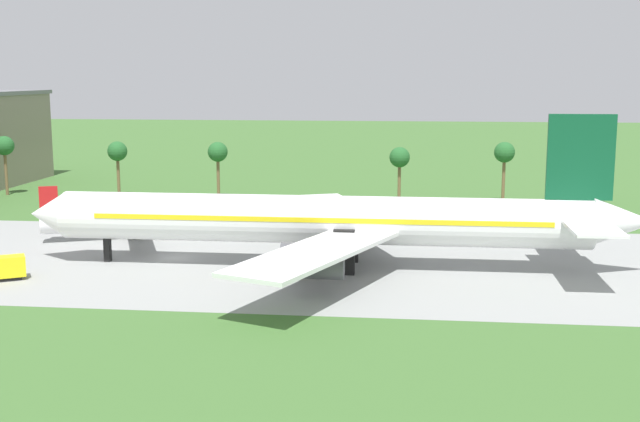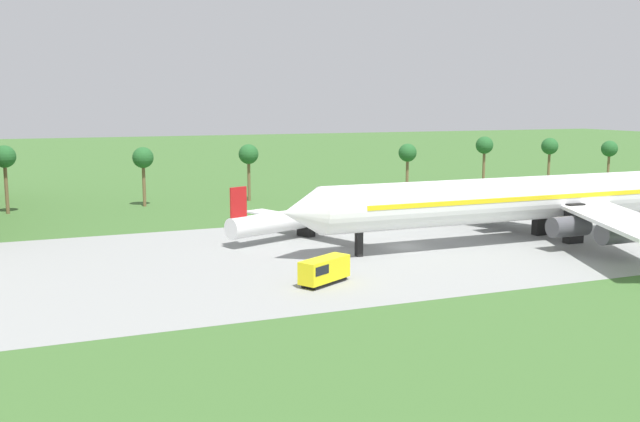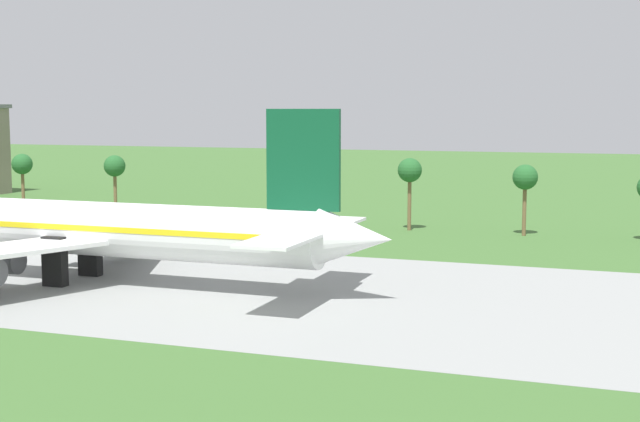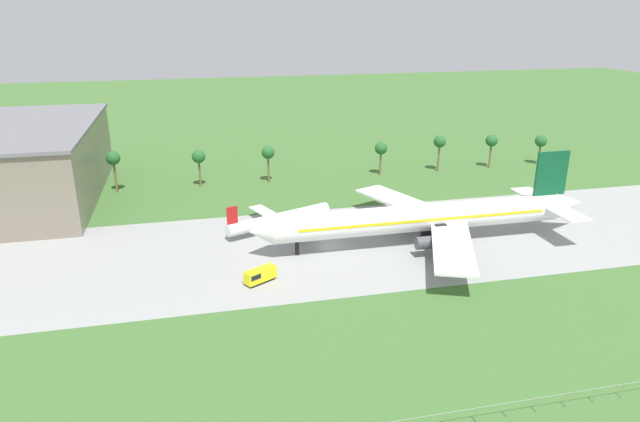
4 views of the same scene
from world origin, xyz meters
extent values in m
cylinder|color=white|center=(18.17, -2.66, 5.67)|extent=(61.41, 5.61, 5.61)
cone|color=white|center=(52.38, -2.66, 6.09)|extent=(7.01, 5.33, 5.33)
cube|color=yellow|center=(18.17, -2.66, 6.09)|extent=(52.20, 5.72, 0.56)
cube|color=#0F4C2D|center=(47.19, -2.66, 13.24)|extent=(7.29, 0.50, 9.54)
cube|color=white|center=(47.47, -2.66, 6.51)|extent=(5.05, 22.44, 0.30)
cube|color=white|center=(19.28, 10.15, 4.69)|extent=(16.35, 26.47, 0.44)
cylinder|color=#4C4C51|center=(17.20, 4.07, 3.03)|extent=(5.05, 2.52, 2.52)
cylinder|color=#4C4C51|center=(19.47, 9.68, 3.03)|extent=(5.05, 2.52, 2.52)
cube|color=black|center=(21.24, -5.74, 2.55)|extent=(2.40, 1.20, 5.11)
cube|color=black|center=(21.24, 0.43, 2.55)|extent=(2.40, 1.20, 5.11)
cylinder|color=brown|center=(44.76, 47.79, 4.20)|extent=(0.56, 0.56, 8.40)
sphere|color=#235B28|center=(44.76, 47.79, 9.00)|extent=(3.60, 3.60, 3.60)
cylinder|color=brown|center=(61.59, 47.79, 3.90)|extent=(0.56, 0.56, 7.80)
sphere|color=#235B28|center=(61.59, 47.79, 8.40)|extent=(3.60, 3.60, 3.60)
cylinder|color=brown|center=(-24.86, 47.79, 3.93)|extent=(0.56, 0.56, 7.85)
sphere|color=#235B28|center=(-24.86, 47.79, 8.45)|extent=(3.60, 3.60, 3.60)
cylinder|color=brown|center=(26.65, 47.79, 3.66)|extent=(0.56, 0.56, 7.32)
sphere|color=#235B28|center=(26.65, 47.79, 7.92)|extent=(3.60, 3.60, 3.60)
cylinder|color=brown|center=(-6.08, 47.79, 3.96)|extent=(0.56, 0.56, 7.93)
sphere|color=#235B28|center=(-6.08, 47.79, 8.53)|extent=(3.60, 3.60, 3.60)
camera|label=1|loc=(28.35, -93.59, 22.24)|focal=45.00mm
camera|label=2|loc=(-42.50, -76.63, 17.97)|focal=40.00mm
camera|label=3|loc=(77.14, -80.61, 17.96)|focal=50.00mm
camera|label=4|loc=(-26.37, -104.51, 46.51)|focal=32.00mm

